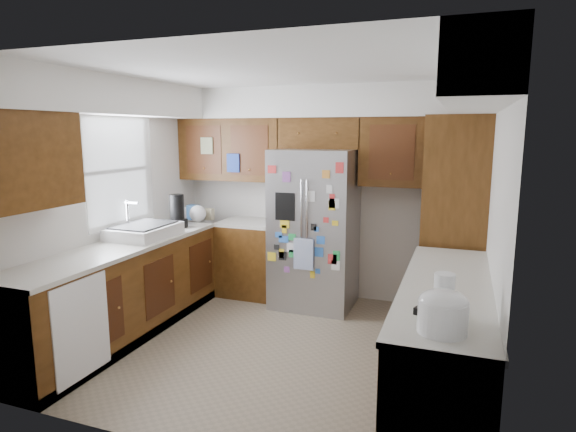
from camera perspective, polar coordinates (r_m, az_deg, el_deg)
The scene contains 12 objects.
floor at distance 4.69m, azimuth -1.38°, elevation -15.18°, with size 3.60×3.60×0.00m, color gray.
room_shell at distance 4.63m, azimuth -1.04°, elevation 7.85°, with size 3.64×3.24×2.52m.
left_counter_run at distance 5.18m, azimuth -15.59°, elevation -8.01°, with size 1.36×3.20×0.92m.
right_counter_run at distance 3.82m, azimuth 17.96°, elevation -14.88°, with size 0.63×2.25×0.92m.
pantry at distance 5.18m, azimuth 19.08°, elevation -0.79°, with size 0.60×0.90×2.15m, color #40250C.
fridge at distance 5.50m, azimuth 3.17°, elevation -1.52°, with size 0.90×0.79×1.80m.
bridge_cabinet at distance 5.60m, azimuth 3.96°, elevation 9.75°, with size 0.96×0.34×0.35m, color #40250C.
fridge_top_items at distance 5.65m, azimuth 2.05°, elevation 12.84°, with size 0.72×0.30×0.29m.
sink_assembly at distance 5.17m, azimuth -16.68°, elevation -1.68°, with size 0.52×0.70×0.37m.
left_counter_clutter at distance 5.76m, azimuth -11.89°, elevation 0.32°, with size 0.32×0.86×0.38m.
rice_cooker at distance 2.77m, azimuth 17.89°, elevation -10.63°, with size 0.28×0.27×0.24m.
paper_towel at distance 2.98m, azimuth 17.98°, elevation -8.96°, with size 0.12×0.12×0.27m, color white.
Camera 1 is at (1.56, -3.95, 1.99)m, focal length 30.00 mm.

